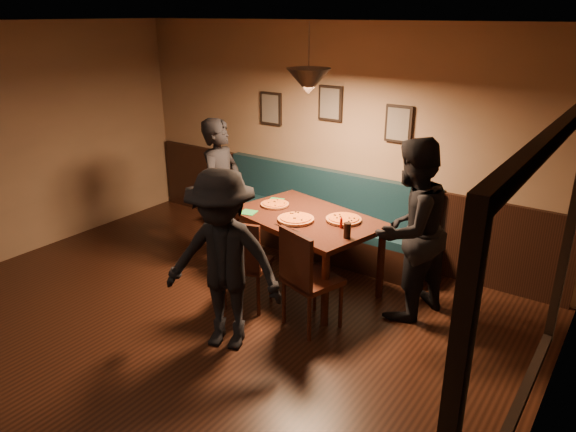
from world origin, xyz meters
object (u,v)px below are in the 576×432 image
(booth_bench, at_px, (317,214))
(diner_left, at_px, (222,193))
(chair_near_right, at_px, (313,278))
(diner_front, at_px, (223,261))
(tabasco_bottle, at_px, (341,222))
(chair_near_left, at_px, (247,261))
(diner_right, at_px, (410,230))
(dining_table, at_px, (306,252))
(soda_glass, at_px, (347,230))

(booth_bench, relative_size, diner_left, 1.69)
(chair_near_right, height_order, diner_front, diner_front)
(booth_bench, distance_m, tabasco_bottle, 1.36)
(booth_bench, bearing_deg, chair_near_left, -85.00)
(diner_right, bearing_deg, dining_table, -69.03)
(booth_bench, relative_size, tabasco_bottle, 23.92)
(chair_near_left, xyz_separation_m, chair_near_right, (0.77, 0.04, 0.02))
(booth_bench, height_order, dining_table, booth_bench)
(soda_glass, height_order, tabasco_bottle, soda_glass)
(booth_bench, xyz_separation_m, soda_glass, (1.05, -1.14, 0.41))
(diner_left, xyz_separation_m, diner_front, (1.16, -1.30, -0.05))
(chair_near_right, relative_size, diner_left, 0.58)
(booth_bench, bearing_deg, diner_right, -26.80)
(booth_bench, xyz_separation_m, dining_table, (0.42, -0.88, -0.08))
(diner_front, bearing_deg, chair_near_right, 37.49)
(dining_table, bearing_deg, soda_glass, -9.26)
(diner_left, bearing_deg, diner_right, -96.49)
(dining_table, height_order, tabasco_bottle, tabasco_bottle)
(chair_near_right, bearing_deg, diner_front, -105.97)
(tabasco_bottle, bearing_deg, diner_front, -109.78)
(chair_near_left, relative_size, chair_near_right, 0.95)
(diner_right, bearing_deg, soda_glass, -37.97)
(soda_glass, bearing_deg, chair_near_right, -111.51)
(dining_table, bearing_deg, chair_near_right, -39.67)
(tabasco_bottle, bearing_deg, diner_left, 179.26)
(diner_left, distance_m, soda_glass, 1.80)
(dining_table, distance_m, tabasco_bottle, 0.67)
(diner_right, xyz_separation_m, tabasco_bottle, (-0.66, -0.17, -0.01))
(diner_left, bearing_deg, tabasco_bottle, -101.09)
(diner_left, height_order, tabasco_bottle, diner_left)
(chair_near_left, bearing_deg, tabasco_bottle, 21.34)
(chair_near_left, height_order, diner_left, diner_left)
(booth_bench, relative_size, soda_glass, 19.57)
(booth_bench, bearing_deg, tabasco_bottle, -47.23)
(booth_bench, distance_m, chair_near_right, 1.77)
(booth_bench, xyz_separation_m, diner_right, (1.55, -0.78, 0.41))
(dining_table, relative_size, chair_near_right, 1.51)
(chair_near_right, xyz_separation_m, soda_glass, (0.15, 0.38, 0.40))
(booth_bench, bearing_deg, diner_left, -128.19)
(diner_left, relative_size, soda_glass, 11.58)
(chair_near_right, relative_size, tabasco_bottle, 8.24)
(booth_bench, xyz_separation_m, tabasco_bottle, (0.88, -0.96, 0.40))
(diner_front, bearing_deg, diner_right, 33.68)
(booth_bench, height_order, soda_glass, booth_bench)
(chair_near_left, distance_m, soda_glass, 1.09)
(chair_near_left, xyz_separation_m, diner_right, (1.41, 0.77, 0.42))
(chair_near_left, distance_m, diner_left, 1.14)
(dining_table, distance_m, diner_left, 1.25)
(chair_near_right, bearing_deg, booth_bench, 138.75)
(booth_bench, bearing_deg, chair_near_right, -59.14)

